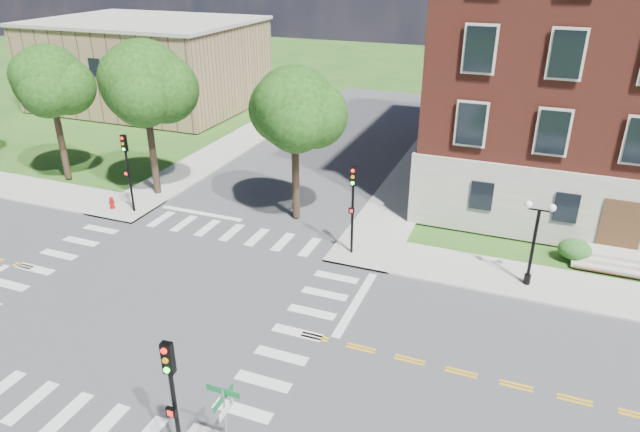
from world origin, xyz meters
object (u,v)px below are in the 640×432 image
(twin_lamp_west, at_px, (534,239))
(street_sign_pole, at_px, (225,413))
(fire_hydrant, at_px, (112,203))
(traffic_signal_se, at_px, (173,393))
(traffic_signal_nw, at_px, (127,163))
(traffic_signal_ne, at_px, (353,199))

(twin_lamp_west, height_order, street_sign_pole, twin_lamp_west)
(twin_lamp_west, relative_size, street_sign_pole, 1.36)
(twin_lamp_west, bearing_deg, fire_hydrant, -179.64)
(traffic_signal_se, distance_m, fire_hydrant, 21.51)
(twin_lamp_west, distance_m, fire_hydrant, 24.39)
(fire_hydrant, bearing_deg, twin_lamp_west, 0.36)
(traffic_signal_nw, distance_m, fire_hydrant, 3.11)
(traffic_signal_ne, height_order, traffic_signal_nw, same)
(street_sign_pole, bearing_deg, traffic_signal_ne, 93.54)
(traffic_signal_se, relative_size, twin_lamp_west, 1.13)
(traffic_signal_nw, height_order, fire_hydrant, traffic_signal_nw)
(traffic_signal_nw, bearing_deg, twin_lamp_west, -0.01)
(traffic_signal_se, xyz_separation_m, traffic_signal_ne, (0.37, 15.03, 0.00))
(traffic_signal_nw, distance_m, twin_lamp_west, 22.82)
(traffic_signal_se, height_order, traffic_signal_ne, same)
(traffic_signal_ne, relative_size, street_sign_pole, 1.55)
(traffic_signal_nw, bearing_deg, traffic_signal_ne, -0.60)
(traffic_signal_se, xyz_separation_m, twin_lamp_west, (9.15, 15.17, -0.66))
(traffic_signal_ne, distance_m, street_sign_pole, 14.44)
(traffic_signal_ne, xyz_separation_m, twin_lamp_west, (8.78, 0.14, -0.66))
(twin_lamp_west, height_order, fire_hydrant, twin_lamp_west)
(traffic_signal_se, xyz_separation_m, street_sign_pole, (1.26, 0.64, -0.88))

